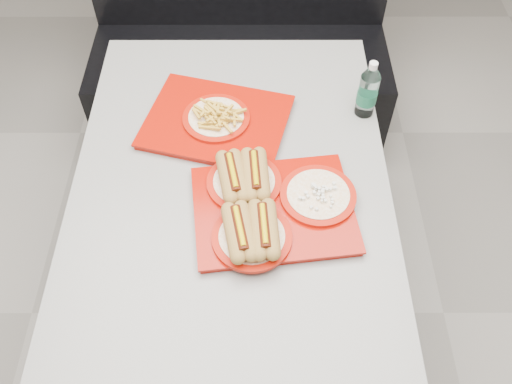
{
  "coord_description": "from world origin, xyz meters",
  "views": [
    {
      "loc": [
        0.07,
        -0.9,
        1.96
      ],
      "look_at": [
        0.07,
        -0.04,
        0.83
      ],
      "focal_mm": 38.0,
      "sensor_mm": 36.0,
      "label": 1
    }
  ],
  "objects_px": {
    "diner_table": "(232,230)",
    "tray_near": "(267,205)",
    "tray_far": "(216,119)",
    "booth_bench": "(240,49)",
    "water_bottle": "(368,92)"
  },
  "relations": [
    {
      "from": "diner_table",
      "to": "tray_near",
      "type": "bearing_deg",
      "value": -26.86
    },
    {
      "from": "tray_near",
      "to": "tray_far",
      "type": "height_order",
      "value": "tray_near"
    },
    {
      "from": "tray_near",
      "to": "tray_far",
      "type": "distance_m",
      "value": 0.36
    },
    {
      "from": "booth_bench",
      "to": "tray_far",
      "type": "bearing_deg",
      "value": -93.51
    },
    {
      "from": "tray_near",
      "to": "water_bottle",
      "type": "bearing_deg",
      "value": 51.34
    },
    {
      "from": "diner_table",
      "to": "tray_far",
      "type": "bearing_deg",
      "value": 100.07
    },
    {
      "from": "diner_table",
      "to": "water_bottle",
      "type": "xyz_separation_m",
      "value": [
        0.41,
        0.34,
        0.25
      ]
    },
    {
      "from": "booth_bench",
      "to": "tray_near",
      "type": "bearing_deg",
      "value": -84.99
    },
    {
      "from": "tray_near",
      "to": "diner_table",
      "type": "bearing_deg",
      "value": 153.14
    },
    {
      "from": "diner_table",
      "to": "booth_bench",
      "type": "distance_m",
      "value": 1.11
    },
    {
      "from": "diner_table",
      "to": "tray_far",
      "type": "distance_m",
      "value": 0.34
    },
    {
      "from": "diner_table",
      "to": "tray_far",
      "type": "xyz_separation_m",
      "value": [
        -0.05,
        0.28,
        0.19
      ]
    },
    {
      "from": "tray_near",
      "to": "tray_far",
      "type": "xyz_separation_m",
      "value": [
        -0.15,
        0.33,
        -0.01
      ]
    },
    {
      "from": "tray_far",
      "to": "water_bottle",
      "type": "relative_size",
      "value": 2.52
    },
    {
      "from": "booth_bench",
      "to": "diner_table",
      "type": "bearing_deg",
      "value": -90.0
    }
  ]
}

